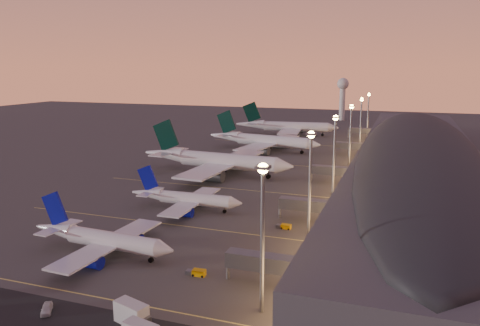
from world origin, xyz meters
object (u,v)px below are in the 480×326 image
airliner_wide_mid (263,140)px  radar_tower (343,92)px  airliner_wide_far (287,127)px  baggage_tug_a (197,273)px  service_van_c (47,308)px  airliner_wide_near (215,160)px  catering_truck_a (133,314)px  airliner_narrow_south (102,239)px  airliner_narrow_north (186,199)px  baggage_tug_b (262,262)px  baggage_tug_c (284,226)px

airliner_wide_mid → radar_tower: size_ratio=1.84×
airliner_wide_mid → airliner_wide_far: size_ratio=0.96×
baggage_tug_a → service_van_c: bearing=-132.2°
airliner_wide_near → catering_truck_a: 109.40m
service_van_c → radar_tower: bearing=54.8°
airliner_wide_far → baggage_tug_a: airliner_wide_far is taller
airliner_narrow_south → catering_truck_a: (22.42, -23.04, -1.70)m
airliner_narrow_south → service_van_c: size_ratio=8.79×
airliner_narrow_north → baggage_tug_a: (21.55, -39.29, -2.68)m
baggage_tug_b → catering_truck_a: size_ratio=0.52×
airliner_wide_mid → airliner_wide_near: bearing=-83.4°
airliner_narrow_north → airliner_wide_mid: size_ratio=0.58×
radar_tower → airliner_narrow_north: bearing=-92.7°
airliner_narrow_south → airliner_wide_mid: bearing=94.7°
baggage_tug_a → baggage_tug_c: bearing=70.7°
airliner_narrow_north → airliner_wide_mid: bearing=92.7°
airliner_wide_mid → service_van_c: airliner_wide_mid is taller
airliner_wide_mid → airliner_wide_far: bearing=100.8°
airliner_narrow_south → airliner_wide_mid: (-4.25, 138.14, 1.55)m
catering_truck_a → service_van_c: catering_truck_a is taller
airliner_narrow_north → baggage_tug_c: bearing=-13.3°
baggage_tug_b → service_van_c: bearing=-127.4°
service_van_c → airliner_wide_far: bearing=59.6°
airliner_narrow_north → airliner_wide_near: airliner_wide_near is taller
airliner_narrow_south → radar_tower: bearing=89.9°
airliner_narrow_south → airliner_wide_near: 82.63m
airliner_wide_near → radar_tower: radar_tower is taller
airliner_wide_near → service_van_c: bearing=-78.8°
baggage_tug_a → baggage_tug_b: baggage_tug_a is taller
catering_truck_a → baggage_tug_b: bearing=83.4°
baggage_tug_c → catering_truck_a: catering_truck_a is taller
airliner_wide_mid → radar_tower: bearing=91.8°
baggage_tug_a → catering_truck_a: size_ratio=0.59×
radar_tower → baggage_tug_a: 291.61m
radar_tower → service_van_c: bearing=-91.5°
airliner_wide_far → baggage_tug_c: bearing=-83.3°
airliner_wide_near → baggage_tug_a: (31.24, -85.37, -4.70)m
airliner_narrow_north → baggage_tug_b: (32.33, -30.05, -2.75)m
airliner_narrow_south → baggage_tug_c: (34.21, 29.64, -2.87)m
airliner_wide_near → airliner_narrow_south: bearing=-81.2°
airliner_wide_near → airliner_wide_far: size_ratio=1.02×
airliner_narrow_north → catering_truck_a: size_ratio=5.05×
airliner_wide_far → service_van_c: size_ratio=14.94×
baggage_tug_b → baggage_tug_c: baggage_tug_c is taller
catering_truck_a → baggage_tug_c: bearing=94.5°
baggage_tug_c → radar_tower: bearing=98.7°
airliner_wide_far → baggage_tug_b: bearing=-84.6°
airliner_narrow_north → airliner_wide_near: bearing=100.5°
airliner_wide_near → airliner_wide_far: 111.59m
airliner_wide_near → baggage_tug_b: size_ratio=17.68×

